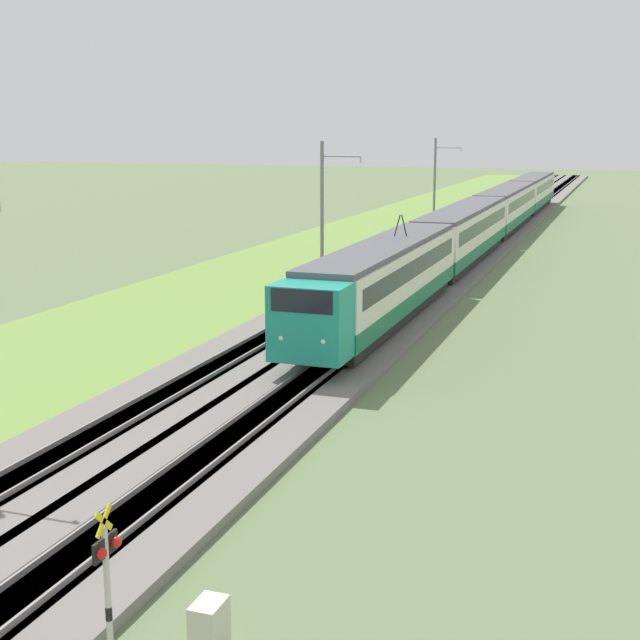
% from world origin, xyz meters
% --- Properties ---
extents(ballast_main, '(240.00, 4.40, 0.30)m').
position_xyz_m(ballast_main, '(50.00, 0.00, 0.15)').
color(ballast_main, slate).
rests_on(ballast_main, ground).
extents(ballast_adjacent, '(240.00, 4.40, 0.30)m').
position_xyz_m(ballast_adjacent, '(50.00, -4.03, 0.15)').
color(ballast_adjacent, slate).
rests_on(ballast_adjacent, ground).
extents(track_main, '(240.00, 1.57, 0.45)m').
position_xyz_m(track_main, '(50.00, 0.00, 0.16)').
color(track_main, '#4C4238').
rests_on(track_main, ground).
extents(track_adjacent, '(240.00, 1.57, 0.45)m').
position_xyz_m(track_adjacent, '(50.00, -4.03, 0.16)').
color(track_adjacent, '#4C4238').
rests_on(track_adjacent, ground).
extents(grass_verge, '(240.00, 13.32, 0.12)m').
position_xyz_m(grass_verge, '(50.00, 6.81, 0.06)').
color(grass_verge, olive).
rests_on(grass_verge, ground).
extents(passenger_train, '(85.36, 2.97, 5.18)m').
position_xyz_m(passenger_train, '(59.48, -4.03, 2.43)').
color(passenger_train, teal).
rests_on(passenger_train, ground).
extents(crossing_signal_far, '(0.70, 0.23, 3.25)m').
position_xyz_m(crossing_signal_far, '(-0.77, -7.00, 1.98)').
color(crossing_signal_far, beige).
rests_on(crossing_signal_far, ground).
extents(catenary_mast_mid, '(0.22, 2.56, 8.66)m').
position_xyz_m(catenary_mast_mid, '(38.24, 2.68, 4.47)').
color(catenary_mast_mid, slate).
rests_on(catenary_mast_mid, ground).
extents(catenary_mast_far, '(0.22, 2.56, 8.49)m').
position_xyz_m(catenary_mast_far, '(70.26, 2.68, 4.39)').
color(catenary_mast_far, slate).
rests_on(catenary_mast_far, ground).
extents(equipment_cabinet, '(0.75, 0.52, 1.06)m').
position_xyz_m(equipment_cabinet, '(0.50, -8.24, 0.53)').
color(equipment_cabinet, beige).
rests_on(equipment_cabinet, ground).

